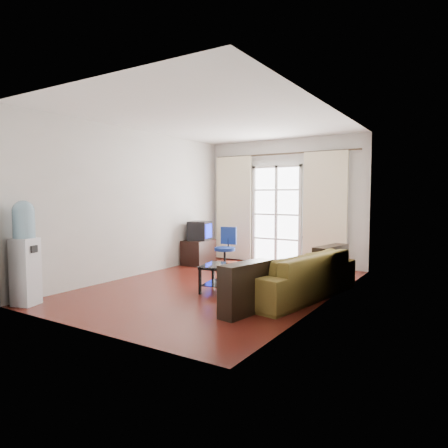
# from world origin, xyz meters

# --- Properties ---
(floor) EXTENTS (5.20, 5.20, 0.00)m
(floor) POSITION_xyz_m (0.00, 0.00, 0.00)
(floor) COLOR maroon
(floor) RESTS_ON ground
(ceiling) EXTENTS (5.20, 5.20, 0.00)m
(ceiling) POSITION_xyz_m (0.00, 0.00, 2.70)
(ceiling) COLOR white
(ceiling) RESTS_ON wall_back
(wall_back) EXTENTS (3.60, 0.02, 2.70)m
(wall_back) POSITION_xyz_m (0.00, 2.60, 1.35)
(wall_back) COLOR silver
(wall_back) RESTS_ON floor
(wall_front) EXTENTS (3.60, 0.02, 2.70)m
(wall_front) POSITION_xyz_m (0.00, -2.60, 1.35)
(wall_front) COLOR silver
(wall_front) RESTS_ON floor
(wall_left) EXTENTS (0.02, 5.20, 2.70)m
(wall_left) POSITION_xyz_m (-1.80, 0.00, 1.35)
(wall_left) COLOR silver
(wall_left) RESTS_ON floor
(wall_right) EXTENTS (0.02, 5.20, 2.70)m
(wall_right) POSITION_xyz_m (1.80, 0.00, 1.35)
(wall_right) COLOR silver
(wall_right) RESTS_ON floor
(french_door) EXTENTS (1.16, 0.06, 2.15)m
(french_door) POSITION_xyz_m (-0.15, 2.54, 1.07)
(french_door) COLOR white
(french_door) RESTS_ON wall_back
(curtain_rod) EXTENTS (3.30, 0.04, 0.04)m
(curtain_rod) POSITION_xyz_m (0.00, 2.50, 2.38)
(curtain_rod) COLOR #4C3F2D
(curtain_rod) RESTS_ON wall_back
(curtain_left) EXTENTS (0.90, 0.07, 2.35)m
(curtain_left) POSITION_xyz_m (-1.20, 2.48, 1.20)
(curtain_left) COLOR #EEE5BF
(curtain_left) RESTS_ON curtain_rod
(curtain_right) EXTENTS (0.90, 0.07, 2.35)m
(curtain_right) POSITION_xyz_m (0.95, 2.48, 1.20)
(curtain_right) COLOR #EEE5BF
(curtain_right) RESTS_ON curtain_rod
(radiator) EXTENTS (0.64, 0.12, 0.64)m
(radiator) POSITION_xyz_m (0.80, 2.50, 0.33)
(radiator) COLOR gray
(radiator) RESTS_ON floor
(sofa) EXTENTS (2.54, 1.61, 0.66)m
(sofa) POSITION_xyz_m (1.31, 0.03, 0.33)
(sofa) COLOR olive
(sofa) RESTS_ON floor
(coffee_table) EXTENTS (1.14, 0.80, 0.42)m
(coffee_table) POSITION_xyz_m (0.48, -0.25, 0.27)
(coffee_table) COLOR silver
(coffee_table) RESTS_ON floor
(bowl) EXTENTS (0.35, 0.35, 0.05)m
(bowl) POSITION_xyz_m (0.59, -0.24, 0.45)
(bowl) COLOR #389B53
(bowl) RESTS_ON coffee_table
(book) EXTENTS (0.40, 0.40, 0.02)m
(book) POSITION_xyz_m (0.27, -0.18, 0.43)
(book) COLOR maroon
(book) RESTS_ON coffee_table
(remote) EXTENTS (0.16, 0.13, 0.02)m
(remote) POSITION_xyz_m (0.40, -0.35, 0.43)
(remote) COLOR black
(remote) RESTS_ON coffee_table
(tv_stand) EXTENTS (0.53, 0.75, 0.53)m
(tv_stand) POSITION_xyz_m (-1.53, 1.55, 0.26)
(tv_stand) COLOR black
(tv_stand) RESTS_ON floor
(crt_tv) EXTENTS (0.52, 0.53, 0.41)m
(crt_tv) POSITION_xyz_m (-1.53, 1.56, 0.73)
(crt_tv) COLOR black
(crt_tv) RESTS_ON tv_stand
(task_chair) EXTENTS (0.65, 0.65, 0.85)m
(task_chair) POSITION_xyz_m (-0.69, 1.30, 0.25)
(task_chair) COLOR black
(task_chair) RESTS_ON floor
(water_cooler) EXTENTS (0.36, 0.36, 1.42)m
(water_cooler) POSITION_xyz_m (-1.60, -2.35, 0.74)
(water_cooler) COLOR silver
(water_cooler) RESTS_ON floor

